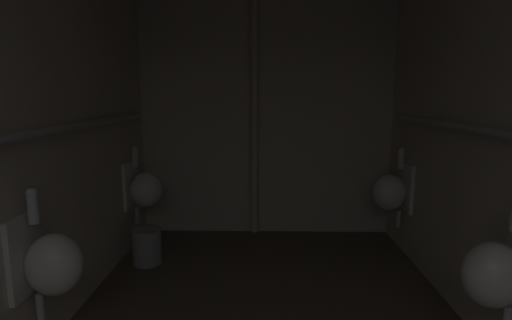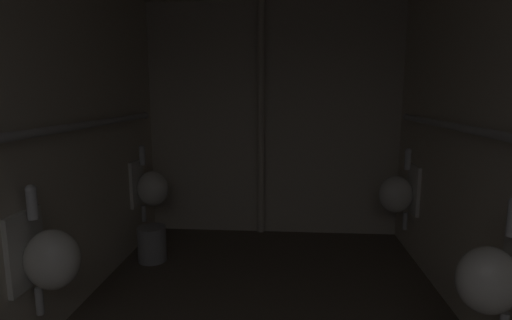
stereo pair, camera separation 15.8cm
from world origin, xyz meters
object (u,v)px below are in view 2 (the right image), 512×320
standpipe_back_wall (261,121)px  waste_bin (152,244)px  urinal_right_mid (492,278)px  urinal_left_far (150,187)px  urinal_left_mid (49,257)px  urinal_right_far (398,193)px

standpipe_back_wall → waste_bin: bearing=-140.1°
urinal_right_mid → standpipe_back_wall: (-1.28, 2.19, 0.61)m
urinal_left_far → urinal_right_mid: 2.91m
urinal_left_mid → standpipe_back_wall: 2.44m
urinal_left_mid → waste_bin: (0.11, 1.34, -0.44)m
urinal_left_far → urinal_right_mid: size_ratio=1.00×
urinal_left_mid → standpipe_back_wall: (1.04, 2.12, 0.61)m
urinal_right_far → urinal_left_mid: bearing=-145.0°
urinal_right_far → waste_bin: (-2.21, -0.29, -0.44)m
urinal_left_far → urinal_right_far: 2.32m
standpipe_back_wall → urinal_right_far: bearing=-20.8°
standpipe_back_wall → urinal_left_mid: bearing=-116.2°
urinal_left_far → urinal_left_mid: bearing=-90.0°
urinal_right_mid → urinal_right_far: (0.00, 1.71, 0.00)m
standpipe_back_wall → waste_bin: (-0.93, -0.78, -1.05)m
urinal_right_mid → urinal_right_far: size_ratio=1.00×
urinal_left_far → standpipe_back_wall: (1.04, 0.44, 0.61)m
urinal_left_mid → urinal_right_far: same height
urinal_right_mid → waste_bin: size_ratio=2.41×
urinal_left_mid → standpipe_back_wall: size_ratio=0.32×
urinal_right_far → standpipe_back_wall: standpipe_back_wall is taller
urinal_right_mid → standpipe_back_wall: bearing=120.3°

